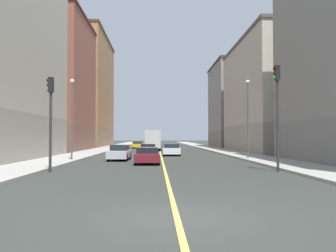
{
  "coord_description": "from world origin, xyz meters",
  "views": [
    {
      "loc": [
        -0.53,
        -9.77,
        2.09
      ],
      "look_at": [
        1.36,
        49.76,
        3.84
      ],
      "focal_mm": 39.49,
      "sensor_mm": 36.0,
      "label": 1
    }
  ],
  "objects_px": {
    "traffic_light_left_near": "(277,103)",
    "box_truck": "(153,140)",
    "traffic_light_right_near": "(50,110)",
    "car_maroon": "(148,156)",
    "building_left_far": "(234,106)",
    "car_blue": "(152,144)",
    "car_silver": "(120,153)",
    "building_left_mid": "(268,96)",
    "street_lamp_left_near": "(248,111)",
    "car_red": "(148,150)",
    "car_white": "(172,150)",
    "street_lamp_right_near": "(72,110)",
    "building_right_midblock": "(58,84)",
    "building_right_distant": "(87,92)",
    "car_yellow": "(137,145)"
  },
  "relations": [
    {
      "from": "street_lamp_left_near",
      "to": "car_yellow",
      "type": "distance_m",
      "value": 36.64
    },
    {
      "from": "building_left_far",
      "to": "building_left_mid",
      "type": "bearing_deg",
      "value": -90.0
    },
    {
      "from": "traffic_light_right_near",
      "to": "car_maroon",
      "type": "distance_m",
      "value": 9.24
    },
    {
      "from": "traffic_light_left_near",
      "to": "box_truck",
      "type": "distance_m",
      "value": 35.19
    },
    {
      "from": "building_left_far",
      "to": "traffic_light_left_near",
      "type": "relative_size",
      "value": 2.65
    },
    {
      "from": "traffic_light_left_near",
      "to": "street_lamp_right_near",
      "type": "bearing_deg",
      "value": 145.72
    },
    {
      "from": "traffic_light_right_near",
      "to": "car_maroon",
      "type": "bearing_deg",
      "value": 50.08
    },
    {
      "from": "building_left_far",
      "to": "car_blue",
      "type": "bearing_deg",
      "value": 167.21
    },
    {
      "from": "car_white",
      "to": "car_yellow",
      "type": "bearing_deg",
      "value": 101.12
    },
    {
      "from": "building_left_far",
      "to": "traffic_light_left_near",
      "type": "bearing_deg",
      "value": -99.28
    },
    {
      "from": "building_right_midblock",
      "to": "car_blue",
      "type": "relative_size",
      "value": 4.61
    },
    {
      "from": "building_right_distant",
      "to": "street_lamp_right_near",
      "type": "relative_size",
      "value": 3.61
    },
    {
      "from": "street_lamp_right_near",
      "to": "box_truck",
      "type": "distance_m",
      "value": 25.36
    },
    {
      "from": "traffic_light_right_near",
      "to": "car_silver",
      "type": "bearing_deg",
      "value": 74.8
    },
    {
      "from": "traffic_light_left_near",
      "to": "building_right_midblock",
      "type": "bearing_deg",
      "value": 123.17
    },
    {
      "from": "street_lamp_right_near",
      "to": "car_white",
      "type": "bearing_deg",
      "value": 46.32
    },
    {
      "from": "car_blue",
      "to": "traffic_light_right_near",
      "type": "bearing_deg",
      "value": -95.51
    },
    {
      "from": "building_right_midblock",
      "to": "street_lamp_right_near",
      "type": "xyz_separation_m",
      "value": [
        7.46,
        -23.76,
        -5.65
      ]
    },
    {
      "from": "box_truck",
      "to": "traffic_light_left_near",
      "type": "bearing_deg",
      "value": -77.14
    },
    {
      "from": "street_lamp_right_near",
      "to": "car_white",
      "type": "height_order",
      "value": "street_lamp_right_near"
    },
    {
      "from": "street_lamp_right_near",
      "to": "box_truck",
      "type": "height_order",
      "value": "street_lamp_right_near"
    },
    {
      "from": "building_right_distant",
      "to": "box_truck",
      "type": "xyz_separation_m",
      "value": [
        14.21,
        -22.71,
        -10.07
      ]
    },
    {
      "from": "building_left_far",
      "to": "street_lamp_left_near",
      "type": "bearing_deg",
      "value": -100.41
    },
    {
      "from": "car_white",
      "to": "car_red",
      "type": "xyz_separation_m",
      "value": [
        -2.62,
        -1.16,
        -0.01
      ]
    },
    {
      "from": "street_lamp_right_near",
      "to": "traffic_light_left_near",
      "type": "bearing_deg",
      "value": -34.28
    },
    {
      "from": "building_left_mid",
      "to": "box_truck",
      "type": "height_order",
      "value": "building_left_mid"
    },
    {
      "from": "street_lamp_left_near",
      "to": "car_red",
      "type": "relative_size",
      "value": 1.81
    },
    {
      "from": "building_left_mid",
      "to": "car_white",
      "type": "distance_m",
      "value": 18.67
    },
    {
      "from": "car_maroon",
      "to": "building_left_mid",
      "type": "bearing_deg",
      "value": 54.02
    },
    {
      "from": "car_silver",
      "to": "box_truck",
      "type": "distance_m",
      "value": 23.36
    },
    {
      "from": "building_right_midblock",
      "to": "car_white",
      "type": "bearing_deg",
      "value": -41.06
    },
    {
      "from": "building_left_far",
      "to": "box_truck",
      "type": "height_order",
      "value": "building_left_far"
    },
    {
      "from": "building_left_far",
      "to": "car_maroon",
      "type": "height_order",
      "value": "building_left_far"
    },
    {
      "from": "street_lamp_left_near",
      "to": "car_white",
      "type": "bearing_deg",
      "value": 129.07
    },
    {
      "from": "traffic_light_left_near",
      "to": "car_maroon",
      "type": "distance_m",
      "value": 10.98
    },
    {
      "from": "car_blue",
      "to": "box_truck",
      "type": "height_order",
      "value": "box_truck"
    },
    {
      "from": "box_truck",
      "to": "street_lamp_left_near",
      "type": "bearing_deg",
      "value": -68.98
    },
    {
      "from": "building_left_mid",
      "to": "box_truck",
      "type": "distance_m",
      "value": 18.08
    },
    {
      "from": "building_left_far",
      "to": "building_right_distant",
      "type": "distance_m",
      "value": 31.09
    },
    {
      "from": "street_lamp_left_near",
      "to": "box_truck",
      "type": "distance_m",
      "value": 24.78
    },
    {
      "from": "street_lamp_right_near",
      "to": "car_blue",
      "type": "relative_size",
      "value": 1.6
    },
    {
      "from": "building_left_mid",
      "to": "street_lamp_left_near",
      "type": "distance_m",
      "value": 19.87
    },
    {
      "from": "building_right_midblock",
      "to": "street_lamp_left_near",
      "type": "relative_size",
      "value": 2.81
    },
    {
      "from": "car_blue",
      "to": "car_red",
      "type": "xyz_separation_m",
      "value": [
        0.03,
        -37.44,
        0.01
      ]
    },
    {
      "from": "car_red",
      "to": "car_silver",
      "type": "bearing_deg",
      "value": -108.53
    },
    {
      "from": "car_yellow",
      "to": "building_right_midblock",
      "type": "bearing_deg",
      "value": -133.1
    },
    {
      "from": "street_lamp_left_near",
      "to": "street_lamp_right_near",
      "type": "height_order",
      "value": "street_lamp_left_near"
    },
    {
      "from": "building_left_mid",
      "to": "car_red",
      "type": "relative_size",
      "value": 5.97
    },
    {
      "from": "street_lamp_right_near",
      "to": "car_yellow",
      "type": "relative_size",
      "value": 1.65
    },
    {
      "from": "traffic_light_left_near",
      "to": "traffic_light_right_near",
      "type": "height_order",
      "value": "traffic_light_left_near"
    }
  ]
}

